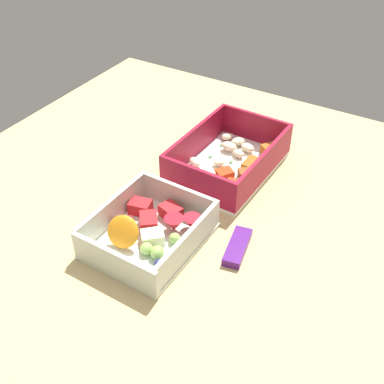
% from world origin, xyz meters
% --- Properties ---
extents(table_surface, '(0.80, 0.80, 0.02)m').
position_xyz_m(table_surface, '(0.00, 0.00, 0.01)').
color(table_surface, tan).
rests_on(table_surface, ground).
extents(pasta_container, '(0.20, 0.14, 0.06)m').
position_xyz_m(pasta_container, '(-0.11, 0.02, 0.04)').
color(pasta_container, white).
rests_on(pasta_container, table_surface).
extents(fruit_bowl, '(0.16, 0.14, 0.05)m').
position_xyz_m(fruit_bowl, '(0.09, -0.00, 0.04)').
color(fruit_bowl, silver).
rests_on(fruit_bowl, table_surface).
extents(candy_bar, '(0.07, 0.04, 0.01)m').
position_xyz_m(candy_bar, '(0.05, 0.11, 0.03)').
color(candy_bar, '#51197A').
rests_on(candy_bar, table_surface).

